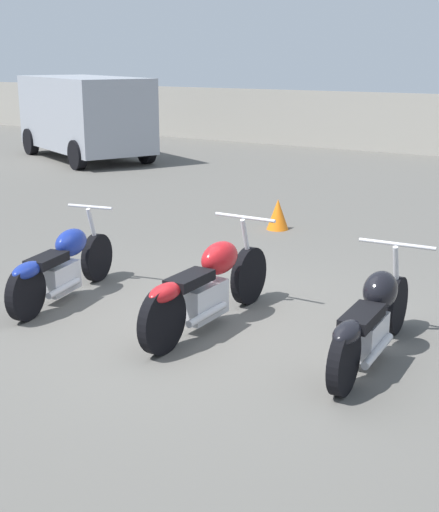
{
  "coord_description": "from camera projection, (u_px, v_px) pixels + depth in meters",
  "views": [
    {
      "loc": [
        3.68,
        -5.55,
        2.6
      ],
      "look_at": [
        0.0,
        0.3,
        0.65
      ],
      "focal_mm": 50.0,
      "sensor_mm": 36.0,
      "label": 1
    }
  ],
  "objects": [
    {
      "name": "parked_van",
      "position": [
        84.0,
        114.0,
        18.32
      ],
      "size": [
        4.85,
        3.6,
        2.08
      ],
      "rotation": [
        0.0,
        0.0,
        1.14
      ],
      "color": "#999EA8",
      "rests_on": "ground_plane"
    },
    {
      "name": "motorcycle_slot_1",
      "position": [
        208.0,
        286.0,
        6.97
      ],
      "size": [
        0.71,
        2.22,
        0.99
      ],
      "rotation": [
        0.0,
        0.0,
        0.01
      ],
      "color": "black",
      "rests_on": "ground_plane"
    },
    {
      "name": "motorcycle_slot_2",
      "position": [
        372.0,
        319.0,
        6.17
      ],
      "size": [
        0.72,
        2.05,
        0.93
      ],
      "rotation": [
        0.0,
        0.0,
        0.06
      ],
      "color": "black",
      "rests_on": "ground_plane"
    },
    {
      "name": "ground_plane",
      "position": [
        203.0,
        326.0,
        7.11
      ],
      "size": [
        60.0,
        60.0,
        0.0
      ],
      "primitive_type": "plane",
      "color": "#5B5954"
    },
    {
      "name": "traffic_cone_far",
      "position": [
        278.0,
        214.0,
        11.0
      ],
      "size": [
        0.34,
        0.34,
        0.47
      ],
      "color": "orange",
      "rests_on": "ground_plane"
    },
    {
      "name": "motorcycle_slot_0",
      "position": [
        62.0,
        265.0,
        7.76
      ],
      "size": [
        0.68,
        1.96,
        0.94
      ],
      "rotation": [
        0.0,
        0.0,
        0.2
      ],
      "color": "black",
      "rests_on": "ground_plane"
    }
  ]
}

